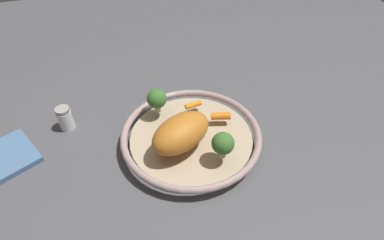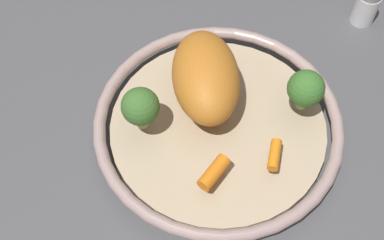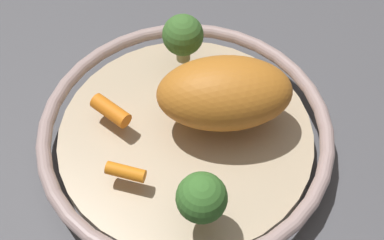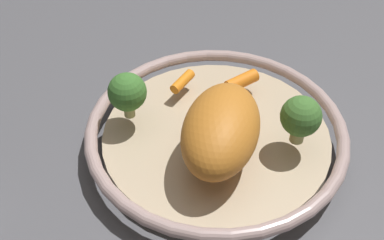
{
  "view_description": "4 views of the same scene",
  "coord_description": "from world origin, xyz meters",
  "px_view_note": "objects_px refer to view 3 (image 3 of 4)",
  "views": [
    {
      "loc": [
        -0.54,
        0.15,
        0.61
      ],
      "look_at": [
        0.0,
        -0.0,
        0.08
      ],
      "focal_mm": 30.74,
      "sensor_mm": 36.0,
      "label": 1
    },
    {
      "loc": [
        0.1,
        -0.36,
        0.62
      ],
      "look_at": [
        -0.03,
        -0.02,
        0.05
      ],
      "focal_mm": 47.53,
      "sensor_mm": 36.0,
      "label": 2
    },
    {
      "loc": [
        0.3,
        0.14,
        0.51
      ],
      "look_at": [
        0.0,
        0.01,
        0.06
      ],
      "focal_mm": 46.91,
      "sensor_mm": 36.0,
      "label": 3
    },
    {
      "loc": [
        -0.29,
        0.37,
        0.49
      ],
      "look_at": [
        0.02,
        0.02,
        0.05
      ],
      "focal_mm": 46.77,
      "sensor_mm": 36.0,
      "label": 4
    }
  ],
  "objects_px": {
    "roast_chicken_piece": "(225,93)",
    "broccoli_floret_small": "(202,198)",
    "broccoli_floret_edge": "(183,36)",
    "baby_carrot_near_rim": "(126,172)",
    "serving_bowl": "(186,134)",
    "baby_carrot_left": "(111,111)"
  },
  "relations": [
    {
      "from": "serving_bowl",
      "to": "broccoli_floret_edge",
      "type": "relative_size",
      "value": 5.19
    },
    {
      "from": "baby_carrot_left",
      "to": "broccoli_floret_small",
      "type": "distance_m",
      "value": 0.17
    },
    {
      "from": "roast_chicken_piece",
      "to": "broccoli_floret_edge",
      "type": "xyz_separation_m",
      "value": [
        -0.06,
        -0.08,
        0.0
      ]
    },
    {
      "from": "roast_chicken_piece",
      "to": "baby_carrot_near_rim",
      "type": "distance_m",
      "value": 0.14
    },
    {
      "from": "serving_bowl",
      "to": "roast_chicken_piece",
      "type": "relative_size",
      "value": 2.26
    },
    {
      "from": "baby_carrot_near_rim",
      "to": "broccoli_floret_edge",
      "type": "xyz_separation_m",
      "value": [
        -0.18,
        -0.02,
        0.03
      ]
    },
    {
      "from": "serving_bowl",
      "to": "broccoli_floret_small",
      "type": "height_order",
      "value": "broccoli_floret_small"
    },
    {
      "from": "baby_carrot_near_rim",
      "to": "broccoli_floret_small",
      "type": "distance_m",
      "value": 0.1
    },
    {
      "from": "baby_carrot_left",
      "to": "broccoli_floret_edge",
      "type": "height_order",
      "value": "broccoli_floret_edge"
    },
    {
      "from": "baby_carrot_left",
      "to": "baby_carrot_near_rim",
      "type": "bearing_deg",
      "value": 40.32
    },
    {
      "from": "roast_chicken_piece",
      "to": "broccoli_floret_small",
      "type": "xyz_separation_m",
      "value": [
        0.13,
        0.03,
        0.0
      ]
    },
    {
      "from": "broccoli_floret_edge",
      "to": "roast_chicken_piece",
      "type": "bearing_deg",
      "value": 52.68
    },
    {
      "from": "baby_carrot_near_rim",
      "to": "baby_carrot_left",
      "type": "height_order",
      "value": "baby_carrot_left"
    },
    {
      "from": "roast_chicken_piece",
      "to": "baby_carrot_near_rim",
      "type": "height_order",
      "value": "roast_chicken_piece"
    },
    {
      "from": "serving_bowl",
      "to": "baby_carrot_near_rim",
      "type": "distance_m",
      "value": 0.1
    },
    {
      "from": "roast_chicken_piece",
      "to": "broccoli_floret_small",
      "type": "distance_m",
      "value": 0.13
    },
    {
      "from": "serving_bowl",
      "to": "baby_carrot_left",
      "type": "distance_m",
      "value": 0.09
    },
    {
      "from": "serving_bowl",
      "to": "broccoli_floret_edge",
      "type": "xyz_separation_m",
      "value": [
        -0.09,
        -0.05,
        0.06
      ]
    },
    {
      "from": "broccoli_floret_small",
      "to": "baby_carrot_near_rim",
      "type": "bearing_deg",
      "value": -96.6
    },
    {
      "from": "roast_chicken_piece",
      "to": "baby_carrot_near_rim",
      "type": "bearing_deg",
      "value": -27.78
    },
    {
      "from": "baby_carrot_left",
      "to": "broccoli_floret_small",
      "type": "height_order",
      "value": "broccoli_floret_small"
    },
    {
      "from": "serving_bowl",
      "to": "roast_chicken_piece",
      "type": "bearing_deg",
      "value": 134.41
    }
  ]
}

